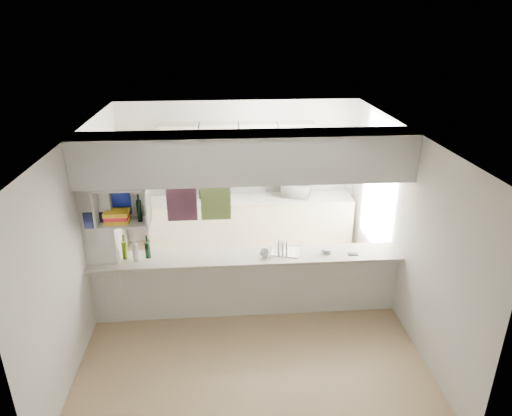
{
  "coord_description": "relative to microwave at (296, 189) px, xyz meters",
  "views": [
    {
      "loc": [
        -0.3,
        -5.43,
        3.9
      ],
      "look_at": [
        0.16,
        0.5,
        1.4
      ],
      "focal_mm": 32.0,
      "sensor_mm": 36.0,
      "label": 1
    }
  ],
  "objects": [
    {
      "name": "floor",
      "position": [
        -1.0,
        -2.14,
        -1.05
      ],
      "size": [
        4.8,
        4.8,
        0.0
      ],
      "primitive_type": "plane",
      "color": "tan",
      "rests_on": "ground"
    },
    {
      "name": "ceiling",
      "position": [
        -1.0,
        -2.14,
        1.55
      ],
      "size": [
        4.8,
        4.8,
        0.0
      ],
      "primitive_type": "plane",
      "color": "white",
      "rests_on": "wall_back"
    },
    {
      "name": "wall_back",
      "position": [
        -1.0,
        0.26,
        0.25
      ],
      "size": [
        4.2,
        0.0,
        4.2
      ],
      "primitive_type": "plane",
      "rotation": [
        1.57,
        0.0,
        0.0
      ],
      "color": "silver",
      "rests_on": "floor"
    },
    {
      "name": "wall_left",
      "position": [
        -3.1,
        -2.14,
        0.25
      ],
      "size": [
        0.0,
        4.8,
        4.8
      ],
      "primitive_type": "plane",
      "rotation": [
        1.57,
        0.0,
        1.57
      ],
      "color": "silver",
      "rests_on": "floor"
    },
    {
      "name": "wall_right",
      "position": [
        1.1,
        -2.14,
        0.25
      ],
      "size": [
        0.0,
        4.8,
        4.8
      ],
      "primitive_type": "plane",
      "rotation": [
        1.57,
        0.0,
        -1.57
      ],
      "color": "silver",
      "rests_on": "floor"
    },
    {
      "name": "servery_partition",
      "position": [
        -1.17,
        -2.14,
        0.6
      ],
      "size": [
        4.2,
        0.5,
        2.6
      ],
      "color": "silver",
      "rests_on": "floor"
    },
    {
      "name": "cubby_shelf",
      "position": [
        -2.57,
        -2.2,
        0.66
      ],
      "size": [
        0.65,
        0.35,
        0.5
      ],
      "color": "white",
      "rests_on": "bulkhead"
    },
    {
      "name": "kitchen_run",
      "position": [
        -0.84,
        -0.0,
        -0.23
      ],
      "size": [
        3.6,
        0.63,
        2.24
      ],
      "color": "beige",
      "rests_on": "floor"
    },
    {
      "name": "microwave",
      "position": [
        0.0,
        0.0,
        0.0
      ],
      "size": [
        0.57,
        0.47,
        0.27
      ],
      "primitive_type": "imported",
      "rotation": [
        0.0,
        0.0,
        2.81
      ],
      "color": "white",
      "rests_on": "bench_top"
    },
    {
      "name": "bowl",
      "position": [
        -0.04,
        0.0,
        0.16
      ],
      "size": [
        0.23,
        0.23,
        0.06
      ],
      "primitive_type": "imported",
      "color": "#0D1D94",
      "rests_on": "microwave"
    },
    {
      "name": "dish_rack",
      "position": [
        -0.47,
        -2.09,
        -0.05
      ],
      "size": [
        0.45,
        0.38,
        0.21
      ],
      "rotation": [
        0.0,
        0.0,
        -0.28
      ],
      "color": "silver",
      "rests_on": "breakfast_bar"
    },
    {
      "name": "cup",
      "position": [
        -0.77,
        -2.2,
        -0.07
      ],
      "size": [
        0.16,
        0.16,
        0.1
      ],
      "primitive_type": "imported",
      "rotation": [
        0.0,
        0.0,
        -0.4
      ],
      "color": "white",
      "rests_on": "dish_rack"
    },
    {
      "name": "wine_bottles",
      "position": [
        -2.55,
        -2.13,
        -0.0
      ],
      "size": [
        0.52,
        0.15,
        0.37
      ],
      "color": "black",
      "rests_on": "breakfast_bar"
    },
    {
      "name": "plastic_tubs",
      "position": [
        0.12,
        -2.15,
        -0.1
      ],
      "size": [
        0.49,
        0.17,
        0.07
      ],
      "color": "silver",
      "rests_on": "breakfast_bar"
    },
    {
      "name": "utensil_jar",
      "position": [
        -1.67,
        0.01,
        -0.06
      ],
      "size": [
        0.11,
        0.11,
        0.15
      ],
      "primitive_type": "cylinder",
      "color": "black",
      "rests_on": "bench_top"
    },
    {
      "name": "knife_block",
      "position": [
        -1.27,
        0.04,
        -0.02
      ],
      "size": [
        0.12,
        0.1,
        0.22
      ],
      "primitive_type": "cube",
      "rotation": [
        0.0,
        0.0,
        0.1
      ],
      "color": "brown",
      "rests_on": "bench_top"
    }
  ]
}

